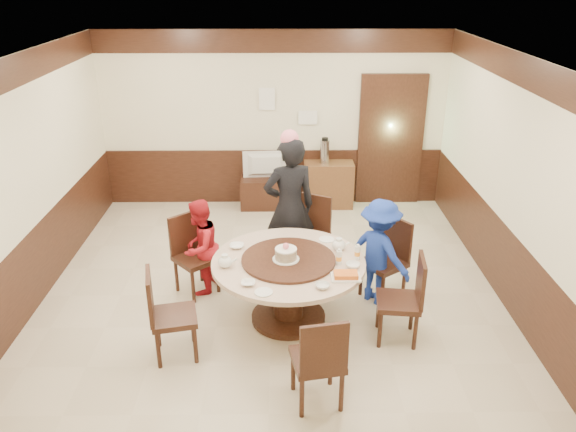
{
  "coord_description": "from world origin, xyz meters",
  "views": [
    {
      "loc": [
        0.13,
        -5.86,
        3.65
      ],
      "look_at": [
        0.2,
        -0.12,
        1.1
      ],
      "focal_mm": 35.0,
      "sensor_mm": 36.0,
      "label": 1
    }
  ],
  "objects_px": {
    "person_red": "(200,247)",
    "side_cabinet": "(328,184)",
    "tv_stand": "(267,192)",
    "television": "(266,165)",
    "birthday_cake": "(286,254)",
    "person_blue": "(379,252)",
    "person_standing": "(289,208)",
    "thermos": "(325,152)",
    "banquet_table": "(288,278)",
    "shrimp_platter": "(346,276)"
  },
  "relations": [
    {
      "from": "person_red",
      "to": "side_cabinet",
      "type": "bearing_deg",
      "value": 168.55
    },
    {
      "from": "tv_stand",
      "to": "side_cabinet",
      "type": "distance_m",
      "value": 1.02
    },
    {
      "from": "person_red",
      "to": "television",
      "type": "bearing_deg",
      "value": -173.74
    },
    {
      "from": "person_red",
      "to": "birthday_cake",
      "type": "distance_m",
      "value": 1.25
    },
    {
      "from": "person_blue",
      "to": "side_cabinet",
      "type": "height_order",
      "value": "person_blue"
    },
    {
      "from": "person_red",
      "to": "tv_stand",
      "type": "xyz_separation_m",
      "value": [
        0.74,
        2.63,
        -0.34
      ]
    },
    {
      "from": "person_red",
      "to": "birthday_cake",
      "type": "height_order",
      "value": "person_red"
    },
    {
      "from": "person_standing",
      "to": "side_cabinet",
      "type": "height_order",
      "value": "person_standing"
    },
    {
      "from": "person_blue",
      "to": "birthday_cake",
      "type": "relative_size",
      "value": 4.43
    },
    {
      "from": "side_cabinet",
      "to": "thermos",
      "type": "distance_m",
      "value": 0.57
    },
    {
      "from": "person_standing",
      "to": "person_blue",
      "type": "height_order",
      "value": "person_standing"
    },
    {
      "from": "person_standing",
      "to": "tv_stand",
      "type": "xyz_separation_m",
      "value": [
        -0.34,
        2.18,
        -0.66
      ]
    },
    {
      "from": "tv_stand",
      "to": "television",
      "type": "bearing_deg",
      "value": 0.0
    },
    {
      "from": "person_blue",
      "to": "thermos",
      "type": "distance_m",
      "value": 2.95
    },
    {
      "from": "thermos",
      "to": "banquet_table",
      "type": "bearing_deg",
      "value": -100.7
    },
    {
      "from": "thermos",
      "to": "television",
      "type": "bearing_deg",
      "value": -178.17
    },
    {
      "from": "banquet_table",
      "to": "side_cabinet",
      "type": "bearing_deg",
      "value": 78.02
    },
    {
      "from": "person_red",
      "to": "person_blue",
      "type": "height_order",
      "value": "person_blue"
    },
    {
      "from": "person_blue",
      "to": "side_cabinet",
      "type": "relative_size",
      "value": 1.6
    },
    {
      "from": "shrimp_platter",
      "to": "side_cabinet",
      "type": "height_order",
      "value": "shrimp_platter"
    },
    {
      "from": "person_standing",
      "to": "shrimp_platter",
      "type": "bearing_deg",
      "value": 94.6
    },
    {
      "from": "birthday_cake",
      "to": "television",
      "type": "xyz_separation_m",
      "value": [
        -0.29,
        3.3,
        -0.13
      ]
    },
    {
      "from": "banquet_table",
      "to": "side_cabinet",
      "type": "xyz_separation_m",
      "value": [
        0.7,
        3.3,
        -0.16
      ]
    },
    {
      "from": "person_standing",
      "to": "shrimp_platter",
      "type": "xyz_separation_m",
      "value": [
        0.55,
        -1.47,
        -0.13
      ]
    },
    {
      "from": "person_standing",
      "to": "tv_stand",
      "type": "relative_size",
      "value": 2.13
    },
    {
      "from": "television",
      "to": "tv_stand",
      "type": "bearing_deg",
      "value": -3.98
    },
    {
      "from": "person_blue",
      "to": "side_cabinet",
      "type": "distance_m",
      "value": 2.94
    },
    {
      "from": "television",
      "to": "side_cabinet",
      "type": "bearing_deg",
      "value": 177.71
    },
    {
      "from": "banquet_table",
      "to": "person_blue",
      "type": "distance_m",
      "value": 1.13
    },
    {
      "from": "person_red",
      "to": "thermos",
      "type": "xyz_separation_m",
      "value": [
        1.67,
        2.66,
        0.35
      ]
    },
    {
      "from": "person_blue",
      "to": "birthday_cake",
      "type": "xyz_separation_m",
      "value": [
        -1.08,
        -0.43,
        0.21
      ]
    },
    {
      "from": "side_cabinet",
      "to": "shrimp_platter",
      "type": "bearing_deg",
      "value": -91.89
    },
    {
      "from": "banquet_table",
      "to": "person_red",
      "type": "relative_size",
      "value": 1.4
    },
    {
      "from": "shrimp_platter",
      "to": "side_cabinet",
      "type": "xyz_separation_m",
      "value": [
        0.12,
        3.68,
        -0.4
      ]
    },
    {
      "from": "banquet_table",
      "to": "thermos",
      "type": "height_order",
      "value": "thermos"
    },
    {
      "from": "banquet_table",
      "to": "person_standing",
      "type": "height_order",
      "value": "person_standing"
    },
    {
      "from": "shrimp_platter",
      "to": "person_red",
      "type": "bearing_deg",
      "value": 148.0
    },
    {
      "from": "person_red",
      "to": "television",
      "type": "xyz_separation_m",
      "value": [
        0.74,
        2.63,
        0.13
      ]
    },
    {
      "from": "tv_stand",
      "to": "side_cabinet",
      "type": "relative_size",
      "value": 1.06
    },
    {
      "from": "banquet_table",
      "to": "side_cabinet",
      "type": "height_order",
      "value": "banquet_table"
    },
    {
      "from": "person_standing",
      "to": "person_red",
      "type": "xyz_separation_m",
      "value": [
        -1.08,
        -0.45,
        -0.31
      ]
    },
    {
      "from": "thermos",
      "to": "person_red",
      "type": "bearing_deg",
      "value": -122.15
    },
    {
      "from": "person_red",
      "to": "birthday_cake",
      "type": "bearing_deg",
      "value": 78.62
    },
    {
      "from": "side_cabinet",
      "to": "thermos",
      "type": "height_order",
      "value": "thermos"
    },
    {
      "from": "person_red",
      "to": "birthday_cake",
      "type": "xyz_separation_m",
      "value": [
        1.02,
        -0.67,
        0.25
      ]
    },
    {
      "from": "banquet_table",
      "to": "tv_stand",
      "type": "distance_m",
      "value": 3.3
    },
    {
      "from": "shrimp_platter",
      "to": "tv_stand",
      "type": "distance_m",
      "value": 3.79
    },
    {
      "from": "banquet_table",
      "to": "shrimp_platter",
      "type": "height_order",
      "value": "shrimp_platter"
    },
    {
      "from": "shrimp_platter",
      "to": "side_cabinet",
      "type": "bearing_deg",
      "value": 88.11
    },
    {
      "from": "person_blue",
      "to": "side_cabinet",
      "type": "bearing_deg",
      "value": -35.19
    }
  ]
}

